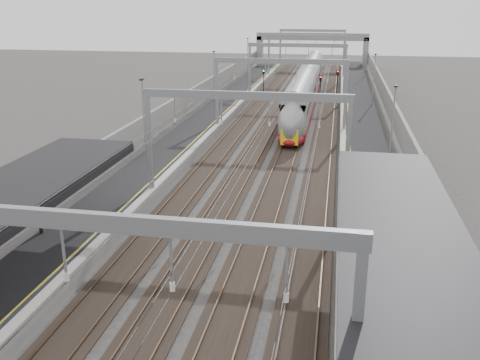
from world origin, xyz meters
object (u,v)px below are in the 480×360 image
at_px(train, 305,92).
at_px(bench, 374,261).
at_px(overbridge, 312,41).
at_px(signal_green, 264,76).

distance_m(train, bench, 45.72).
height_order(overbridge, bench, overbridge).
bearing_deg(bench, signal_green, 103.00).
bearing_deg(signal_green, train, -56.11).
height_order(train, bench, train).
relative_size(overbridge, train, 0.48).
bearing_deg(bench, train, 97.62).
bearing_deg(train, overbridge, 92.04).
xyz_separation_m(overbridge, signal_green, (-5.20, -32.04, -2.89)).
xyz_separation_m(train, bench, (6.06, -45.31, -0.39)).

